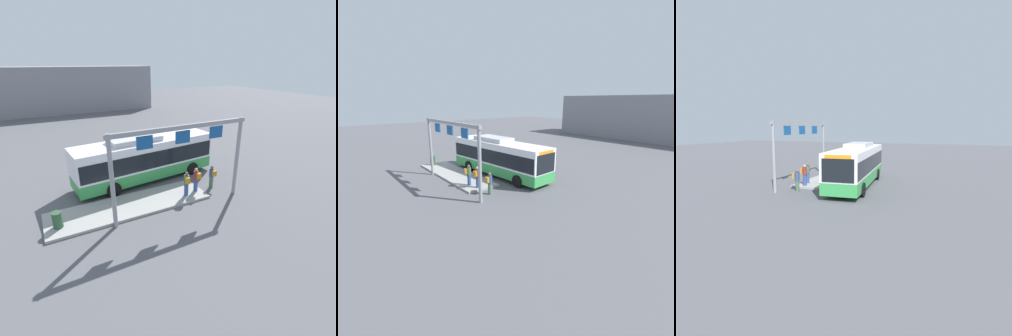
% 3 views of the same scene
% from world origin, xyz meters
% --- Properties ---
extents(ground_plane, '(120.00, 120.00, 0.00)m').
position_xyz_m(ground_plane, '(0.00, 0.00, 0.00)').
color(ground_plane, '#56565B').
extents(platform_curb, '(10.00, 2.80, 0.16)m').
position_xyz_m(platform_curb, '(-2.43, -3.29, 0.08)').
color(platform_curb, '#9E9E99').
rests_on(platform_curb, ground).
extents(bus_main, '(10.78, 3.51, 3.46)m').
position_xyz_m(bus_main, '(-0.01, -0.00, 1.81)').
color(bus_main, green).
rests_on(bus_main, ground).
extents(person_boarding, '(0.39, 0.56, 1.67)m').
position_xyz_m(person_boarding, '(3.53, -3.50, 0.89)').
color(person_boarding, '#476B4C').
rests_on(person_boarding, ground).
extents(person_waiting_near, '(0.44, 0.58, 1.67)m').
position_xyz_m(person_waiting_near, '(2.11, -3.66, 1.05)').
color(person_waiting_near, '#334C8C').
rests_on(person_waiting_near, platform_curb).
extents(person_waiting_mid, '(0.43, 0.58, 1.67)m').
position_xyz_m(person_waiting_mid, '(1.20, -3.90, 1.05)').
color(person_waiting_mid, '#334C8C').
rests_on(person_waiting_mid, platform_curb).
extents(platform_sign_gantry, '(8.68, 0.24, 5.20)m').
position_xyz_m(platform_sign_gantry, '(0.27, -4.83, 3.72)').
color(platform_sign_gantry, gray).
rests_on(platform_sign_gantry, ground).
extents(station_building, '(30.75, 8.00, 7.50)m').
position_xyz_m(station_building, '(-1.62, 33.23, 3.75)').
color(station_building, gray).
rests_on(station_building, ground).
extents(trash_bin, '(0.52, 0.52, 0.90)m').
position_xyz_m(trash_bin, '(-6.67, -3.67, 0.61)').
color(trash_bin, '#2D5133').
rests_on(trash_bin, platform_curb).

